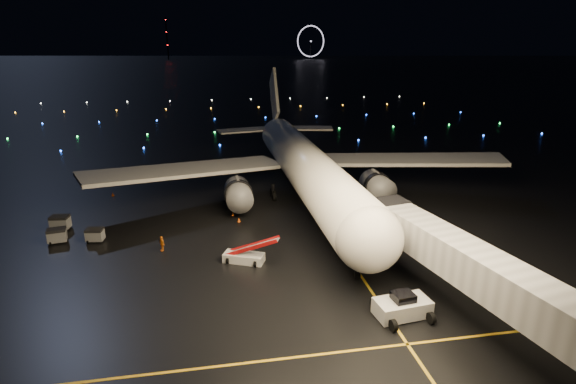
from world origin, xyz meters
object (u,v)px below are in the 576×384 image
at_px(airliner, 300,137).
at_px(baggage_cart_1, 57,236).
at_px(crew_c, 162,244).
at_px(baggage_cart_0, 95,235).
at_px(pushback_tug, 402,305).
at_px(baggage_cart_2, 60,223).
at_px(belt_loader, 244,249).

bearing_deg(airliner, baggage_cart_1, -158.04).
height_order(crew_c, baggage_cart_0, crew_c).
bearing_deg(baggage_cart_1, baggage_cart_0, -16.91).
bearing_deg(crew_c, baggage_cart_1, -146.82).
bearing_deg(baggage_cart_1, pushback_tug, -43.07).
xyz_separation_m(pushback_tug, baggage_cart_2, (-32.61, 24.06, -0.18)).
distance_m(baggage_cart_1, baggage_cart_2, 3.95).
bearing_deg(airliner, baggage_cart_0, -154.14).
distance_m(belt_loader, baggage_cart_0, 17.82).
relative_size(airliner, belt_loader, 10.06).
xyz_separation_m(pushback_tug, baggage_cart_1, (-31.87, 20.18, -0.23)).
relative_size(pushback_tug, belt_loader, 0.74).
xyz_separation_m(airliner, baggage_cart_0, (-25.93, -12.82, -7.73)).
xyz_separation_m(crew_c, baggage_cart_2, (-12.40, 8.11, 0.03)).
bearing_deg(belt_loader, airliner, 87.59).
distance_m(belt_loader, baggage_cart_2, 24.12).
height_order(belt_loader, baggage_cart_2, belt_loader).
bearing_deg(pushback_tug, baggage_cart_2, 136.73).
bearing_deg(airliner, pushback_tug, -87.20).
relative_size(airliner, baggage_cart_1, 31.05).
height_order(pushback_tug, belt_loader, belt_loader).
relative_size(baggage_cart_1, baggage_cart_2, 0.95).
bearing_deg(pushback_tug, airliner, 86.39).
height_order(airliner, crew_c, airliner).
height_order(belt_loader, crew_c, belt_loader).
distance_m(pushback_tug, baggage_cart_1, 37.72).
xyz_separation_m(airliner, pushback_tug, (1.84, -32.56, -7.45)).
bearing_deg(pushback_tug, belt_loader, 128.03).
bearing_deg(baggage_cart_0, crew_c, -19.18).
bearing_deg(crew_c, airliner, 95.25).
distance_m(airliner, baggage_cart_0, 29.94).
bearing_deg(belt_loader, baggage_cart_2, 172.90).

